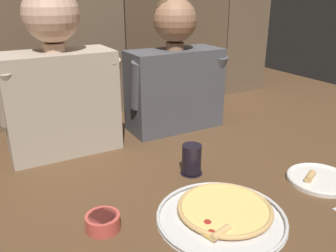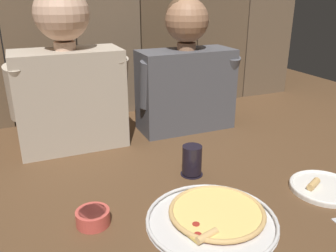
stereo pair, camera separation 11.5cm
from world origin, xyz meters
name	(u,v)px [view 1 (the left image)]	position (x,y,z in m)	size (l,w,h in m)	color
ground_plane	(183,188)	(0.00, 0.00, 0.00)	(3.20, 3.20, 0.00)	brown
pizza_tray	(223,213)	(0.02, -0.18, 0.01)	(0.36, 0.36, 0.03)	silver
dinner_plate	(319,179)	(0.42, -0.19, 0.01)	(0.21, 0.21, 0.03)	white
drinking_glass	(192,160)	(0.08, 0.07, 0.05)	(0.08, 0.08, 0.11)	black
dipping_bowl	(103,221)	(-0.29, -0.07, 0.02)	(0.09, 0.09, 0.04)	#CC4C42
diner_left	(58,77)	(-0.25, 0.48, 0.29)	(0.45, 0.22, 0.62)	#B2A38E
diner_right	(175,71)	(0.25, 0.48, 0.26)	(0.45, 0.20, 0.58)	#4C4C51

